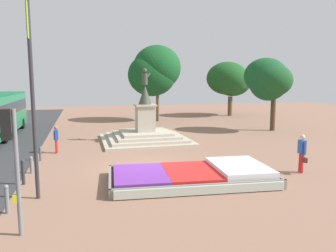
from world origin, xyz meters
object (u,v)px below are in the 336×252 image
(flower_planter, at_px, (196,175))
(kerb_bollard_mid_a, at_px, (23,171))
(statue_monument, at_px, (145,132))
(pedestrian_with_handbag, at_px, (302,151))
(banner_pole, at_px, (32,90))
(traffic_light_near_crossing, at_px, (11,150))
(kerb_bollard_mid_b, at_px, (31,164))
(kerb_bollard_south, at_px, (7,198))
(pedestrian_near_planter, at_px, (56,138))
(kerb_bollard_north, at_px, (40,153))

(flower_planter, distance_m, kerb_bollard_mid_a, 7.04)
(statue_monument, height_order, pedestrian_with_handbag, statue_monument)
(banner_pole, bearing_deg, traffic_light_near_crossing, -94.04)
(statue_monument, relative_size, kerb_bollard_mid_b, 7.62)
(statue_monument, xyz_separation_m, kerb_bollard_mid_b, (-6.55, -6.58, -0.25))
(banner_pole, distance_m, kerb_bollard_south, 3.67)
(kerb_bollard_mid_a, bearing_deg, kerb_bollard_mid_b, 87.39)
(traffic_light_near_crossing, xyz_separation_m, kerb_bollard_south, (-0.57, 1.73, -1.89))
(traffic_light_near_crossing, distance_m, pedestrian_near_planter, 10.67)
(kerb_bollard_mid_b, bearing_deg, flower_planter, -24.35)
(statue_monument, relative_size, kerb_bollard_north, 7.71)
(kerb_bollard_mid_b, bearing_deg, banner_pole, -78.92)
(flower_planter, distance_m, kerb_bollard_mid_b, 7.49)
(pedestrian_with_handbag, xyz_separation_m, kerb_bollard_mid_a, (-12.00, 1.41, -0.46))
(statue_monument, distance_m, kerb_bollard_mid_a, 10.60)
(banner_pole, xyz_separation_m, kerb_bollard_mid_b, (-0.69, 3.51, -3.47))
(pedestrian_with_handbag, bearing_deg, kerb_bollard_north, 155.12)
(statue_monument, distance_m, traffic_light_near_crossing, 14.46)
(kerb_bollard_south, bearing_deg, traffic_light_near_crossing, -71.88)
(kerb_bollard_mid_a, bearing_deg, traffic_light_near_crossing, -83.30)
(statue_monument, height_order, traffic_light_near_crossing, statue_monument)
(statue_monument, bearing_deg, kerb_bollard_south, -120.44)
(pedestrian_with_handbag, distance_m, kerb_bollard_mid_a, 12.09)
(banner_pole, relative_size, pedestrian_near_planter, 4.45)
(banner_pole, xyz_separation_m, kerb_bollard_mid_a, (-0.76, 1.82, -3.34))
(flower_planter, distance_m, kerb_bollard_south, 7.09)
(kerb_bollard_south, bearing_deg, pedestrian_near_planter, 84.13)
(pedestrian_with_handbag, relative_size, pedestrian_near_planter, 1.11)
(kerb_bollard_mid_a, distance_m, kerb_bollard_mid_b, 1.69)
(pedestrian_near_planter, xyz_separation_m, kerb_bollard_north, (-0.71, -1.75, -0.51))
(banner_pole, relative_size, kerb_bollard_south, 7.53)
(traffic_light_near_crossing, relative_size, pedestrian_near_planter, 2.17)
(kerb_bollard_south, height_order, kerb_bollard_north, kerb_bollard_south)
(kerb_bollard_north, bearing_deg, kerb_bollard_south, -91.64)
(kerb_bollard_south, bearing_deg, kerb_bollard_mid_a, 89.86)
(traffic_light_near_crossing, height_order, kerb_bollard_mid_b, traffic_light_near_crossing)
(flower_planter, relative_size, kerb_bollard_mid_a, 6.80)
(kerb_bollard_mid_a, bearing_deg, flower_planter, -11.47)
(pedestrian_with_handbag, xyz_separation_m, kerb_bollard_north, (-11.81, 5.48, -0.60))
(statue_monument, height_order, pedestrian_near_planter, statue_monument)
(flower_planter, distance_m, pedestrian_near_planter, 9.40)
(kerb_bollard_mid_a, height_order, kerb_bollard_mid_b, kerb_bollard_mid_a)
(kerb_bollard_mid_a, bearing_deg, kerb_bollard_north, 87.25)
(kerb_bollard_south, height_order, kerb_bollard_mid_a, kerb_bollard_mid_a)
(banner_pole, bearing_deg, statue_monument, 59.85)
(pedestrian_with_handbag, bearing_deg, pedestrian_near_planter, 146.95)
(kerb_bollard_south, relative_size, kerb_bollard_north, 1.22)
(statue_monument, distance_m, kerb_bollard_north, 7.69)
(flower_planter, height_order, pedestrian_near_planter, pedestrian_near_planter)
(statue_monument, bearing_deg, banner_pole, -120.15)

